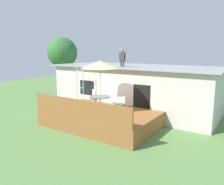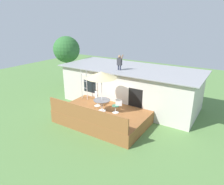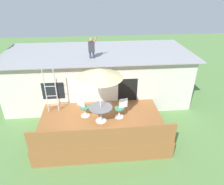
% 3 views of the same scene
% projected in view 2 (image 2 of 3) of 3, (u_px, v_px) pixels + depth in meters
% --- Properties ---
extents(ground_plane, '(40.00, 40.00, 0.00)m').
position_uv_depth(ground_plane, '(103.00, 122.00, 13.17)').
color(ground_plane, '#567F42').
extents(house, '(10.50, 4.50, 2.88)m').
position_uv_depth(house, '(130.00, 86.00, 15.54)').
color(house, beige).
rests_on(house, ground).
extents(deck, '(5.60, 3.63, 0.80)m').
position_uv_depth(deck, '(103.00, 116.00, 13.04)').
color(deck, brown).
rests_on(deck, ground).
extents(deck_railing, '(5.50, 0.08, 0.90)m').
position_uv_depth(deck_railing, '(85.00, 114.00, 11.35)').
color(deck_railing, brown).
rests_on(deck_railing, deck).
extents(patio_table, '(1.04, 1.04, 0.74)m').
position_uv_depth(patio_table, '(102.00, 102.00, 12.64)').
color(patio_table, silver).
rests_on(patio_table, deck).
extents(patio_umbrella, '(1.90, 1.90, 2.54)m').
position_uv_depth(patio_umbrella, '(101.00, 75.00, 12.04)').
color(patio_umbrella, silver).
rests_on(patio_umbrella, deck).
extents(step_ladder, '(0.52, 0.04, 2.20)m').
position_uv_depth(step_ladder, '(84.00, 84.00, 14.40)').
color(step_ladder, silver).
rests_on(step_ladder, deck).
extents(person_figure, '(0.47, 0.20, 1.11)m').
position_uv_depth(person_figure, '(120.00, 61.00, 14.14)').
color(person_figure, '#33384C').
rests_on(person_figure, house).
extents(patio_chair_left, '(0.56, 0.46, 0.92)m').
position_uv_depth(patio_chair_left, '(97.00, 99.00, 13.48)').
color(patio_chair_left, silver).
rests_on(patio_chair_left, deck).
extents(patio_chair_right, '(0.61, 0.44, 0.92)m').
position_uv_depth(patio_chair_right, '(117.00, 106.00, 12.42)').
color(patio_chair_right, silver).
rests_on(patio_chair_right, deck).
extents(backyard_tree, '(2.40, 2.40, 4.85)m').
position_uv_depth(backyard_tree, '(67.00, 50.00, 18.61)').
color(backyard_tree, brown).
rests_on(backyard_tree, ground).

